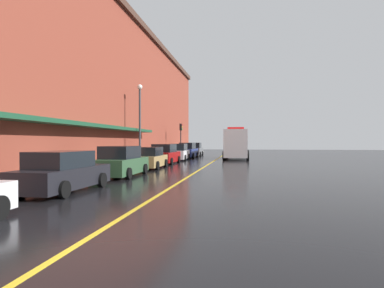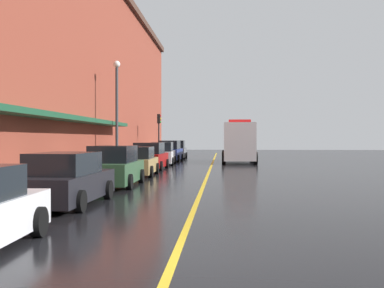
{
  "view_description": "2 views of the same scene",
  "coord_description": "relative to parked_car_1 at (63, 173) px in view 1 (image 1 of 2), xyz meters",
  "views": [
    {
      "loc": [
        3.25,
        -5.8,
        2.03
      ],
      "look_at": [
        -1.39,
        22.92,
        1.82
      ],
      "focal_mm": 30.91,
      "sensor_mm": 36.0,
      "label": 1
    },
    {
      "loc": [
        0.83,
        -7.99,
        2.08
      ],
      "look_at": [
        -0.91,
        19.31,
        1.77
      ],
      "focal_mm": 44.51,
      "sensor_mm": 36.0,
      "label": 2
    }
  ],
  "objects": [
    {
      "name": "sidewalk_left",
      "position": [
        -2.17,
        18.45,
        -0.7
      ],
      "size": [
        2.4,
        70.0,
        0.15
      ],
      "primitive_type": "cube",
      "color": "#ADA8A0",
      "rests_on": "ground"
    },
    {
      "name": "parking_meter_4",
      "position": [
        -1.32,
        22.64,
        0.28
      ],
      "size": [
        0.14,
        0.18,
        1.33
      ],
      "color": "#4C4C51",
      "rests_on": "sidewalk_left"
    },
    {
      "name": "parked_car_7",
      "position": [
        0.12,
        34.67,
        0.1
      ],
      "size": [
        2.1,
        4.41,
        1.89
      ],
      "rotation": [
        0.0,
        0.0,
        1.59
      ],
      "color": "#595B60",
      "rests_on": "ground"
    },
    {
      "name": "parked_car_3",
      "position": [
        0.11,
        11.75,
        -0.01
      ],
      "size": [
        2.16,
        4.49,
        1.63
      ],
      "rotation": [
        0.0,
        0.0,
        1.59
      ],
      "color": "#A5844C",
      "rests_on": "ground"
    },
    {
      "name": "street_lamp_left",
      "position": [
        -1.92,
        15.7,
        3.62
      ],
      "size": [
        0.44,
        0.44,
        6.94
      ],
      "color": "#33383D",
      "rests_on": "sidewalk_left"
    },
    {
      "name": "parked_car_4",
      "position": [
        -0.0,
        17.11,
        0.07
      ],
      "size": [
        2.17,
        4.87,
        1.81
      ],
      "rotation": [
        0.0,
        0.0,
        1.56
      ],
      "color": "maroon",
      "rests_on": "ground"
    },
    {
      "name": "parked_car_6",
      "position": [
        0.06,
        28.98,
        0.11
      ],
      "size": [
        2.2,
        4.66,
        1.9
      ],
      "rotation": [
        0.0,
        0.0,
        1.54
      ],
      "color": "navy",
      "rests_on": "ground"
    },
    {
      "name": "parking_meter_1",
      "position": [
        -1.32,
        30.87,
        0.28
      ],
      "size": [
        0.14,
        0.18,
        1.33
      ],
      "color": "#4C4C51",
      "rests_on": "sidewalk_left"
    },
    {
      "name": "box_truck",
      "position": [
        6.27,
        26.94,
        0.94
      ],
      "size": [
        2.89,
        8.63,
        3.61
      ],
      "rotation": [
        0.0,
        0.0,
        -1.57
      ],
      "color": "silver",
      "rests_on": "ground"
    },
    {
      "name": "parking_meter_2",
      "position": [
        -1.32,
        25.68,
        0.28
      ],
      "size": [
        0.14,
        0.18,
        1.33
      ],
      "color": "#4C4C51",
      "rests_on": "sidewalk_left"
    },
    {
      "name": "parking_meter_3",
      "position": [
        -1.32,
        0.09,
        0.28
      ],
      "size": [
        0.14,
        0.18,
        1.33
      ],
      "color": "#4C4C51",
      "rests_on": "sidewalk_left"
    },
    {
      "name": "ground_plane",
      "position": [
        4.03,
        18.45,
        -0.78
      ],
      "size": [
        112.0,
        112.0,
        0.0
      ],
      "primitive_type": "plane",
      "color": "black"
    },
    {
      "name": "lane_center_stripe",
      "position": [
        4.03,
        18.45,
        -0.77
      ],
      "size": [
        0.16,
        70.0,
        0.01
      ],
      "primitive_type": "cube",
      "color": "gold",
      "rests_on": "ground"
    },
    {
      "name": "brick_building_left",
      "position": [
        -8.54,
        17.45,
        6.42
      ],
      "size": [
        11.5,
        64.0,
        14.37
      ],
      "color": "brown",
      "rests_on": "ground"
    },
    {
      "name": "parked_car_2",
      "position": [
        0.14,
        6.01,
        0.05
      ],
      "size": [
        2.12,
        4.85,
        1.78
      ],
      "rotation": [
        0.0,
        0.0,
        1.58
      ],
      "color": "#2D5133",
      "rests_on": "ground"
    },
    {
      "name": "parking_meter_0",
      "position": [
        -1.32,
        14.66,
        0.28
      ],
      "size": [
        0.14,
        0.18,
        1.33
      ],
      "color": "#4C4C51",
      "rests_on": "sidewalk_left"
    },
    {
      "name": "parked_car_1",
      "position": [
        0.0,
        0.0,
        0.0
      ],
      "size": [
        2.11,
        4.91,
        1.65
      ],
      "rotation": [
        0.0,
        0.0,
        1.55
      ],
      "color": "black",
      "rests_on": "ground"
    },
    {
      "name": "traffic_light_near",
      "position": [
        -1.26,
        31.13,
        2.38
      ],
      "size": [
        0.38,
        0.36,
        4.3
      ],
      "color": "#232326",
      "rests_on": "sidewalk_left"
    },
    {
      "name": "parked_car_5",
      "position": [
        0.11,
        23.05,
        0.07
      ],
      "size": [
        2.1,
        4.91,
        1.81
      ],
      "rotation": [
        0.0,
        0.0,
        1.61
      ],
      "color": "silver",
      "rests_on": "ground"
    }
  ]
}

